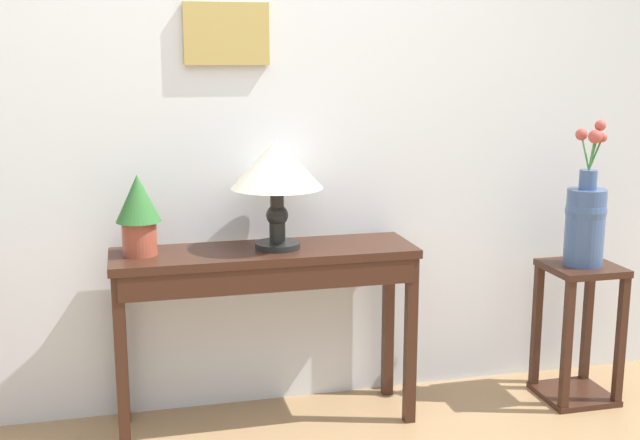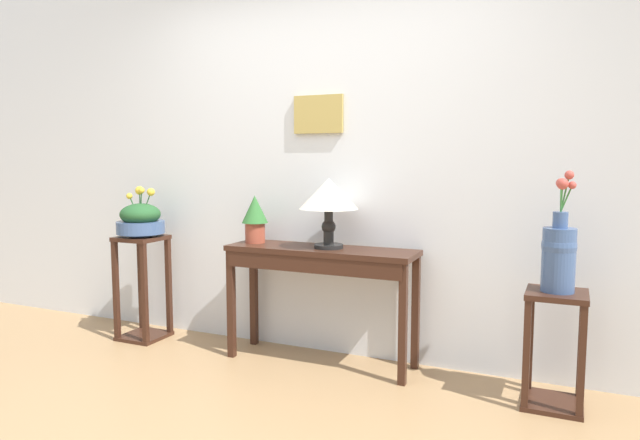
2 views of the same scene
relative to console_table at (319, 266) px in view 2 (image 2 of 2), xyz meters
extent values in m
cube|color=silver|center=(-0.05, 0.29, 0.76)|extent=(9.00, 0.10, 2.80)
cube|color=tan|center=(-0.11, 0.23, 0.98)|extent=(0.35, 0.02, 0.25)
cube|color=#545FA4|center=(-0.11, 0.22, 0.98)|extent=(0.28, 0.01, 0.20)
cube|color=#381E14|center=(0.00, 0.02, 0.10)|extent=(1.24, 0.36, 0.03)
cube|color=#381E14|center=(0.00, -0.14, 0.03)|extent=(1.18, 0.03, 0.10)
cube|color=#381E14|center=(-0.59, -0.12, -0.28)|extent=(0.04, 0.04, 0.73)
cube|color=#381E14|center=(0.59, -0.12, -0.28)|extent=(0.04, 0.04, 0.73)
cube|color=#381E14|center=(-0.59, 0.17, -0.28)|extent=(0.04, 0.04, 0.73)
cube|color=#381E14|center=(0.59, 0.17, -0.28)|extent=(0.04, 0.04, 0.73)
cylinder|color=black|center=(0.05, 0.02, 0.13)|extent=(0.19, 0.19, 0.02)
cylinder|color=black|center=(0.05, 0.02, 0.20)|extent=(0.07, 0.07, 0.11)
sphere|color=black|center=(0.05, 0.02, 0.25)|extent=(0.09, 0.09, 0.09)
cylinder|color=black|center=(0.05, 0.02, 0.31)|extent=(0.06, 0.06, 0.11)
cone|color=beige|center=(0.05, 0.02, 0.46)|extent=(0.38, 0.38, 0.19)
cylinder|color=#9E4733|center=(-0.50, 0.04, 0.18)|extent=(0.14, 0.14, 0.14)
cone|color=#2D662D|center=(-0.50, 0.04, 0.35)|extent=(0.18, 0.18, 0.19)
cube|color=#381E14|center=(-1.41, -0.05, 0.11)|extent=(0.31, 0.31, 0.03)
cube|color=#381E14|center=(-1.41, -0.05, -0.63)|extent=(0.31, 0.31, 0.03)
cube|color=#381E14|center=(-1.54, -0.18, -0.26)|extent=(0.04, 0.04, 0.71)
cube|color=#381E14|center=(-1.27, -0.18, -0.26)|extent=(0.04, 0.04, 0.71)
cube|color=#381E14|center=(-1.54, 0.09, -0.26)|extent=(0.04, 0.04, 0.71)
cube|color=#381E14|center=(-1.27, 0.09, -0.26)|extent=(0.04, 0.04, 0.71)
cylinder|color=#3D5684|center=(-1.41, -0.05, 0.13)|extent=(0.15, 0.15, 0.02)
cylinder|color=#3D5684|center=(-1.41, -0.05, 0.19)|extent=(0.34, 0.34, 0.09)
ellipsoid|color=#235128|center=(-1.41, -0.05, 0.28)|extent=(0.29, 0.29, 0.16)
cylinder|color=#235128|center=(-1.39, -0.05, 0.34)|extent=(0.04, 0.02, 0.23)
sphere|color=gold|center=(-1.38, -0.05, 0.46)|extent=(0.04, 0.04, 0.04)
cylinder|color=#235128|center=(-1.42, -0.03, 0.34)|extent=(0.04, 0.05, 0.22)
sphere|color=gold|center=(-1.44, -0.01, 0.45)|extent=(0.06, 0.06, 0.06)
cylinder|color=#235128|center=(-1.37, -0.03, 0.34)|extent=(0.09, 0.04, 0.22)
sphere|color=gold|center=(-1.33, -0.02, 0.44)|extent=(0.06, 0.06, 0.06)
cylinder|color=#235128|center=(-1.44, -0.06, 0.32)|extent=(0.08, 0.04, 0.19)
sphere|color=gold|center=(-1.48, -0.08, 0.42)|extent=(0.04, 0.04, 0.04)
cube|color=#381E14|center=(1.41, -0.07, -0.03)|extent=(0.31, 0.31, 0.03)
cube|color=#381E14|center=(1.41, -0.07, -0.63)|extent=(0.31, 0.31, 0.03)
cube|color=#381E14|center=(1.27, -0.20, -0.33)|extent=(0.04, 0.04, 0.57)
cube|color=#381E14|center=(1.54, -0.20, -0.33)|extent=(0.04, 0.04, 0.57)
cube|color=#381E14|center=(1.27, 0.06, -0.33)|extent=(0.04, 0.04, 0.57)
cube|color=#381E14|center=(1.54, 0.06, -0.33)|extent=(0.04, 0.04, 0.57)
cylinder|color=#3D5684|center=(1.41, -0.07, 0.15)|extent=(0.17, 0.17, 0.34)
sphere|color=#3D5684|center=(1.41, -0.07, 0.23)|extent=(0.18, 0.18, 0.18)
cylinder|color=#3D5684|center=(1.41, -0.07, 0.37)|extent=(0.08, 0.08, 0.08)
cylinder|color=#387A38|center=(1.42, -0.08, 0.50)|extent=(0.04, 0.02, 0.19)
sphere|color=#B7473D|center=(1.44, -0.08, 0.60)|extent=(0.05, 0.05, 0.05)
cylinder|color=#387A38|center=(1.43, -0.08, 0.48)|extent=(0.06, 0.02, 0.14)
sphere|color=#B7473D|center=(1.46, -0.08, 0.55)|extent=(0.04, 0.04, 0.04)
cylinder|color=#387A38|center=(1.40, -0.04, 0.48)|extent=(0.01, 0.07, 0.15)
sphere|color=#B7473D|center=(1.40, -0.01, 0.55)|extent=(0.05, 0.05, 0.05)
cylinder|color=#387A38|center=(1.41, -0.08, 0.48)|extent=(0.01, 0.03, 0.15)
sphere|color=#B7473D|center=(1.41, -0.10, 0.55)|extent=(0.06, 0.06, 0.06)
camera|label=1|loc=(-0.54, -3.10, 0.89)|focal=44.76mm
camera|label=2|loc=(1.46, -3.26, 0.68)|focal=31.83mm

